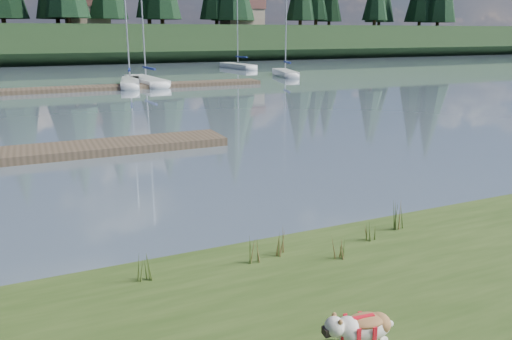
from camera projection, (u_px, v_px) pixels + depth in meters
name	position (u px, v px, depth m)	size (l,w,h in m)	color
ground	(72.00, 91.00, 37.15)	(200.00, 200.00, 0.00)	slate
ridge	(46.00, 44.00, 74.29)	(200.00, 20.00, 5.00)	black
bulldog	(363.00, 327.00, 6.23)	(0.96, 0.46, 0.57)	silver
dock_far	(99.00, 88.00, 37.89)	(26.00, 2.20, 0.30)	#4C3D2C
sailboat_bg_2	(130.00, 81.00, 40.86)	(2.63, 7.07, 10.53)	silver
sailboat_bg_3	(143.00, 80.00, 42.41)	(2.41, 8.64, 12.47)	silver
sailboat_bg_4	(284.00, 72.00, 50.21)	(3.02, 7.03, 10.31)	silver
sailboat_bg_5	(235.00, 65.00, 60.36)	(2.32, 7.74, 10.93)	silver
weed_0	(254.00, 250.00, 8.68)	(0.17, 0.14, 0.61)	#475B23
weed_1	(280.00, 243.00, 9.01)	(0.17, 0.14, 0.58)	#475B23
weed_2	(369.00, 229.00, 9.68)	(0.17, 0.14, 0.55)	#475B23
weed_3	(146.00, 268.00, 8.10)	(0.17, 0.14, 0.51)	#475B23
weed_4	(338.00, 249.00, 8.91)	(0.17, 0.14, 0.43)	#475B23
weed_5	(397.00, 216.00, 10.25)	(0.17, 0.14, 0.63)	#475B23
mud_lip	(211.00, 264.00, 9.34)	(60.00, 0.50, 0.14)	#33281C
house_1	(87.00, 10.00, 73.60)	(6.30, 5.30, 4.65)	gray
house_2	(242.00, 12.00, 81.30)	(6.30, 5.30, 4.65)	gray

